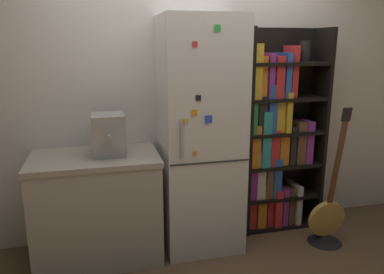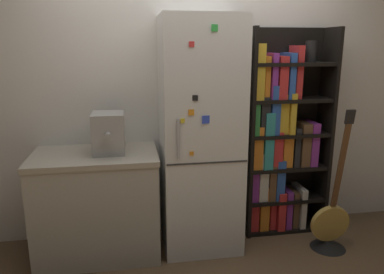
{
  "view_description": "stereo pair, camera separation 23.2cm",
  "coord_description": "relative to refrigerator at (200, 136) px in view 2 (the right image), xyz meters",
  "views": [
    {
      "loc": [
        -0.8,
        -2.73,
        1.69
      ],
      "look_at": [
        -0.07,
        0.15,
        0.96
      ],
      "focal_mm": 35.0,
      "sensor_mm": 36.0,
      "label": 1
    },
    {
      "loc": [
        -0.57,
        -2.78,
        1.69
      ],
      "look_at": [
        -0.07,
        0.15,
        0.96
      ],
      "focal_mm": 35.0,
      "sensor_mm": 36.0,
      "label": 2
    }
  ],
  "objects": [
    {
      "name": "bookshelf",
      "position": [
        0.75,
        0.16,
        -0.12
      ],
      "size": [
        0.76,
        0.31,
        1.84
      ],
      "color": "black",
      "rests_on": "ground_plane"
    },
    {
      "name": "refrigerator",
      "position": [
        0.0,
        0.0,
        0.0
      ],
      "size": [
        0.64,
        0.61,
        1.92
      ],
      "color": "white",
      "rests_on": "ground_plane"
    },
    {
      "name": "kitchen_counter",
      "position": [
        -0.85,
        -0.01,
        -0.53
      ],
      "size": [
        0.98,
        0.63,
        0.86
      ],
      "color": "#BCB7A8",
      "rests_on": "ground_plane"
    },
    {
      "name": "guitar",
      "position": [
        1.07,
        -0.29,
        -0.79
      ],
      "size": [
        0.33,
        0.3,
        1.22
      ],
      "color": "black",
      "rests_on": "ground_plane"
    },
    {
      "name": "wall_back",
      "position": [
        0.0,
        0.32,
        0.34
      ],
      "size": [
        8.0,
        0.05,
        2.6
      ],
      "color": "white",
      "rests_on": "ground_plane"
    },
    {
      "name": "ground_plane",
      "position": [
        0.0,
        -0.16,
        -0.96
      ],
      "size": [
        16.0,
        16.0,
        0.0
      ],
      "primitive_type": "plane",
      "color": "brown"
    },
    {
      "name": "espresso_machine",
      "position": [
        -0.74,
        -0.01,
        0.06
      ],
      "size": [
        0.24,
        0.33,
        0.32
      ],
      "color": "#A5A39E",
      "rests_on": "kitchen_counter"
    }
  ]
}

